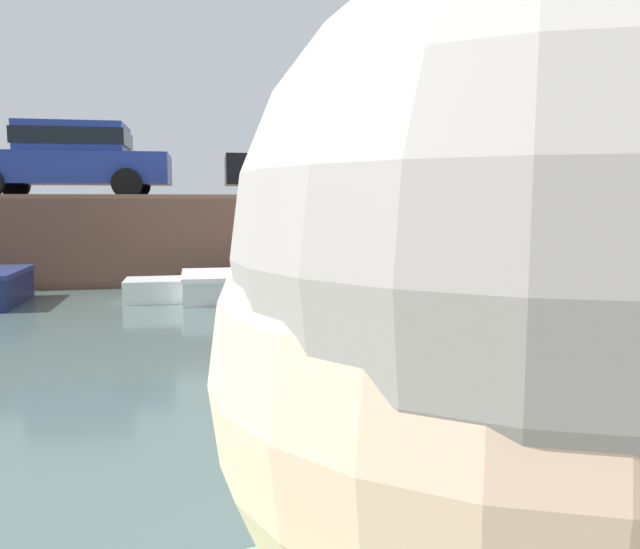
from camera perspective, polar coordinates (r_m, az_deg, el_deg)
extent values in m
plane|color=#4C605B|center=(6.96, -1.75, -7.24)|extent=(400.00, 400.00, 0.00)
cube|color=brown|center=(15.57, -6.86, 3.66)|extent=(60.00, 6.00, 1.74)
cube|color=brown|center=(12.68, -6.03, 7.10)|extent=(60.00, 0.24, 0.08)
cube|color=white|center=(11.12, 0.22, -1.00)|extent=(4.86, 1.67, 0.38)
cube|color=white|center=(10.92, -14.89, -1.37)|extent=(0.98, 0.90, 0.38)
cube|color=white|center=(11.10, 0.22, 0.17)|extent=(4.92, 1.73, 0.08)
cube|color=brown|center=(11.19, 2.04, -0.30)|extent=(0.26, 1.45, 0.06)
cube|color=#233893|center=(14.23, -22.08, 8.94)|extent=(4.18, 1.81, 0.64)
cube|color=#233893|center=(14.24, -21.52, 11.46)|extent=(2.09, 1.58, 0.60)
cube|color=black|center=(14.24, -21.52, 11.46)|extent=(2.18, 1.62, 0.33)
cylinder|color=black|center=(15.41, -26.08, 7.35)|extent=(0.60, 0.18, 0.60)
cylinder|color=black|center=(13.11, -17.24, 7.96)|extent=(0.60, 0.18, 0.60)
cylinder|color=black|center=(14.92, -16.40, 7.79)|extent=(0.60, 0.18, 0.60)
cube|color=black|center=(14.19, -0.38, 9.43)|extent=(4.06, 1.84, 0.64)
cube|color=black|center=(14.26, 0.27, 11.91)|extent=(2.04, 1.60, 0.60)
cube|color=black|center=(14.26, 0.27, 11.91)|extent=(2.12, 1.63, 0.33)
cylinder|color=black|center=(13.13, -5.17, 8.22)|extent=(0.60, 0.19, 0.60)
cylinder|color=black|center=(14.94, -5.74, 8.03)|extent=(0.60, 0.19, 0.60)
cylinder|color=black|center=(13.56, 5.53, 8.17)|extent=(0.60, 0.19, 0.60)
cylinder|color=black|center=(15.32, 3.72, 8.01)|extent=(0.60, 0.19, 0.60)
cube|color=white|center=(16.19, 19.92, 8.69)|extent=(4.01, 1.73, 0.64)
cube|color=white|center=(16.30, 20.50, 10.84)|extent=(2.02, 1.49, 0.60)
cube|color=black|center=(16.30, 20.50, 10.84)|extent=(2.10, 1.53, 0.33)
cylinder|color=black|center=(14.85, 17.30, 7.77)|extent=(0.60, 0.19, 0.60)
cylinder|color=black|center=(16.38, 14.61, 7.72)|extent=(0.60, 0.19, 0.60)
cylinder|color=black|center=(16.11, 25.22, 7.33)|extent=(0.60, 0.19, 0.60)
cylinder|color=black|center=(17.53, 22.05, 7.37)|extent=(0.60, 0.19, 0.60)
cylinder|color=#2D2B28|center=(12.80, -6.74, 7.69)|extent=(0.14, 0.14, 0.35)
sphere|color=#2D2B28|center=(12.81, -6.75, 8.56)|extent=(0.15, 0.15, 0.15)
sphere|color=beige|center=(0.22, 16.79, -8.36)|extent=(0.20, 0.20, 0.20)
sphere|color=gray|center=(0.21, 18.90, 1.75)|extent=(0.19, 0.19, 0.19)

